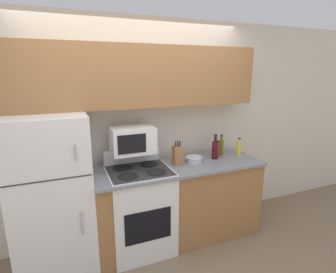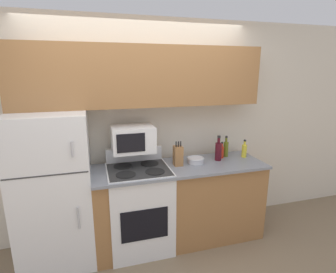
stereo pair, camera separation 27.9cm
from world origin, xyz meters
name	(u,v)px [view 1 (the left image)]	position (x,y,z in m)	size (l,w,h in m)	color
ground_plane	(159,261)	(0.00, 0.00, 0.00)	(12.00, 12.00, 0.00)	#7F6B51
wall_back	(138,131)	(0.00, 0.68, 1.27)	(8.00, 0.05, 2.55)	beige
lower_cabinets	(179,202)	(0.36, 0.29, 0.47)	(1.94, 0.63, 0.94)	#9E6B3D
refrigerator	(53,195)	(-0.97, 0.32, 0.79)	(0.73, 0.67, 1.59)	white
upper_cabinets	(141,76)	(0.00, 0.50, 1.91)	(2.66, 0.30, 0.64)	#9E6B3D
stove	(140,209)	(-0.11, 0.28, 0.49)	(0.67, 0.61, 1.11)	white
microwave	(132,140)	(-0.14, 0.40, 1.25)	(0.46, 0.33, 0.28)	white
knife_block	(177,155)	(0.34, 0.30, 1.05)	(0.09, 0.11, 0.28)	#9E6B3D
bowl	(194,159)	(0.56, 0.31, 0.97)	(0.19, 0.19, 0.06)	silver
bottle_olive_oil	(221,147)	(1.00, 0.43, 1.04)	(0.06, 0.06, 0.26)	#5B6619
bottle_cooking_spray	(239,148)	(1.21, 0.35, 1.02)	(0.06, 0.06, 0.22)	gold
bottle_hot_sauce	(218,150)	(0.93, 0.39, 1.01)	(0.05, 0.05, 0.20)	red
bottle_wine_red	(215,149)	(0.85, 0.33, 1.05)	(0.08, 0.08, 0.30)	#470F19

